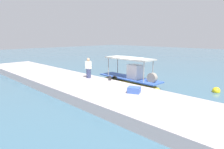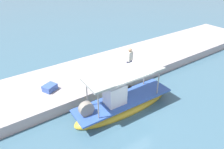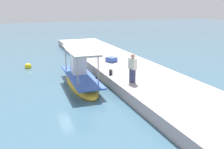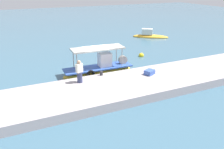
# 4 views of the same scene
# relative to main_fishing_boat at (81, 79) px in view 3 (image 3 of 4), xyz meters

# --- Properties ---
(ground_plane) EXTENTS (120.00, 120.00, 0.00)m
(ground_plane) POSITION_rel_main_fishing_boat_xyz_m (-0.20, 0.31, -0.44)
(ground_plane) COLOR #3E6479
(dock_quay) EXTENTS (36.00, 4.99, 0.67)m
(dock_quay) POSITION_rel_main_fishing_boat_xyz_m (-0.20, -4.07, -0.11)
(dock_quay) COLOR #ACA0A3
(dock_quay) RESTS_ON ground_plane
(main_fishing_boat) EXTENTS (6.47, 1.84, 2.81)m
(main_fishing_boat) POSITION_rel_main_fishing_boat_xyz_m (0.00, 0.00, 0.00)
(main_fishing_boat) COLOR gold
(main_fishing_boat) RESTS_ON ground_plane
(fisherman_near_bollard) EXTENTS (0.56, 0.50, 1.77)m
(fisherman_near_bollard) POSITION_rel_main_fishing_boat_xyz_m (-2.59, -2.59, 1.03)
(fisherman_near_bollard) COLOR navy
(fisherman_near_bollard) RESTS_ON dock_quay
(mooring_bollard) EXTENTS (0.24, 0.24, 0.36)m
(mooring_bollard) POSITION_rel_main_fishing_boat_xyz_m (-0.58, -1.95, 0.41)
(mooring_bollard) COLOR #2D2D33
(mooring_bollard) RESTS_ON dock_quay
(cargo_crate) EXTENTS (0.98, 0.90, 0.38)m
(cargo_crate) POSITION_rel_main_fishing_boat_xyz_m (3.11, -3.40, 0.42)
(cargo_crate) COLOR #3B5BAC
(cargo_crate) RESTS_ON dock_quay
(marker_buoy) EXTENTS (0.58, 0.58, 0.58)m
(marker_buoy) POSITION_rel_main_fishing_boat_xyz_m (6.25, 3.00, -0.33)
(marker_buoy) COLOR yellow
(marker_buoy) RESTS_ON ground_plane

